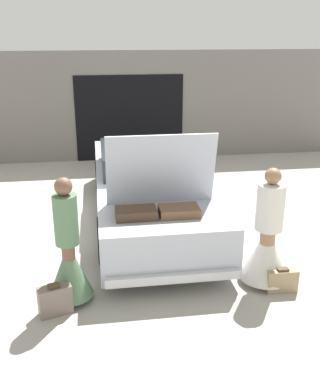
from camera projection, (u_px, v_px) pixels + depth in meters
ground_plane at (149, 218)px, 8.29m from camera, size 40.00×40.00×0.00m
garage_wall_back at (129, 107)px, 11.66m from camera, size 12.00×0.14×2.80m
car at (149, 187)px, 8.10m from camera, size 1.89×5.24×1.94m
person_left at (69, 259)px, 5.60m from camera, size 0.57×0.57×1.66m
person_right at (267, 244)px, 6.02m from camera, size 0.70×0.70×1.64m
suitcase_beside_left_person at (55, 300)px, 5.46m from camera, size 0.43×0.29×0.40m
suitcase_beside_right_person at (282, 281)px, 5.93m from camera, size 0.42×0.15×0.35m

